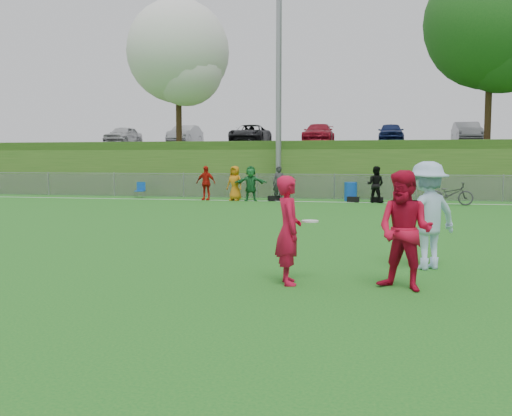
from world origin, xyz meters
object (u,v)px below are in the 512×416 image
(player_red_center, at_px, (405,231))
(frisbee, at_px, (310,221))
(recycling_bin, at_px, (351,192))
(player_blue, at_px, (427,215))
(bicycle, at_px, (450,194))
(player_red_left, at_px, (289,230))

(player_red_center, bearing_deg, frisbee, -167.22)
(player_red_center, bearing_deg, recycling_bin, 121.64)
(player_blue, xyz_separation_m, bicycle, (2.27, 15.28, -0.49))
(player_blue, height_order, frisbee, player_blue)
(recycling_bin, distance_m, bicycle, 4.72)
(player_red_center, xyz_separation_m, player_blue, (0.48, 1.87, 0.06))
(recycling_bin, height_order, bicycle, bicycle)
(player_red_left, height_order, bicycle, player_red_left)
(player_red_center, bearing_deg, player_red_left, -155.37)
(player_red_left, relative_size, player_blue, 0.89)
(player_blue, bearing_deg, bicycle, -134.24)
(player_red_left, bearing_deg, recycling_bin, -18.10)
(player_blue, relative_size, bicycle, 1.03)
(player_red_left, distance_m, player_blue, 2.93)
(player_red_left, distance_m, frisbee, 0.46)
(frisbee, distance_m, bicycle, 17.32)
(player_red_left, bearing_deg, frisbee, -62.84)
(player_red_left, distance_m, bicycle, 17.69)
(player_red_center, xyz_separation_m, recycling_bin, (-1.65, 18.87, -0.47))
(recycling_bin, bearing_deg, player_red_center, -85.01)
(player_red_center, height_order, player_blue, player_blue)
(player_red_center, height_order, bicycle, player_red_center)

